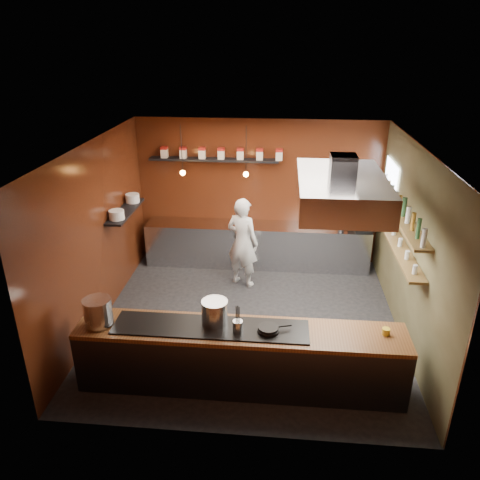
# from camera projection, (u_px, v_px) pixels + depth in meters

# --- Properties ---
(floor) EXTENTS (5.00, 5.00, 0.00)m
(floor) POSITION_uv_depth(u_px,v_px,m) (249.00, 321.00, 8.00)
(floor) COLOR black
(floor) RESTS_ON ground
(back_wall) EXTENTS (5.00, 0.00, 5.00)m
(back_wall) POSITION_uv_depth(u_px,v_px,m) (259.00, 192.00, 9.68)
(back_wall) COLOR #3C150A
(back_wall) RESTS_ON ground
(left_wall) EXTENTS (0.00, 5.00, 5.00)m
(left_wall) POSITION_uv_depth(u_px,v_px,m) (97.00, 235.00, 7.61)
(left_wall) COLOR #3C150A
(left_wall) RESTS_ON ground
(right_wall) EXTENTS (0.00, 5.00, 5.00)m
(right_wall) POSITION_uv_depth(u_px,v_px,m) (412.00, 247.00, 7.19)
(right_wall) COLOR #474428
(right_wall) RESTS_ON ground
(ceiling) EXTENTS (5.00, 5.00, 0.00)m
(ceiling) POSITION_uv_depth(u_px,v_px,m) (251.00, 146.00, 6.80)
(ceiling) COLOR silver
(ceiling) RESTS_ON back_wall
(window_pane) EXTENTS (0.00, 1.00, 1.00)m
(window_pane) POSITION_uv_depth(u_px,v_px,m) (390.00, 189.00, 8.58)
(window_pane) COLOR white
(window_pane) RESTS_ON right_wall
(prep_counter) EXTENTS (4.60, 0.65, 0.90)m
(prep_counter) POSITION_uv_depth(u_px,v_px,m) (257.00, 245.00, 9.80)
(prep_counter) COLOR silver
(prep_counter) RESTS_ON floor
(pass_counter) EXTENTS (4.40, 0.72, 0.94)m
(pass_counter) POSITION_uv_depth(u_px,v_px,m) (240.00, 357.00, 6.36)
(pass_counter) COLOR #38383D
(pass_counter) RESTS_ON floor
(tin_shelf) EXTENTS (2.60, 0.26, 0.04)m
(tin_shelf) POSITION_uv_depth(u_px,v_px,m) (214.00, 160.00, 9.35)
(tin_shelf) COLOR black
(tin_shelf) RESTS_ON back_wall
(plate_shelf) EXTENTS (0.30, 1.40, 0.04)m
(plate_shelf) POSITION_uv_depth(u_px,v_px,m) (125.00, 211.00, 8.49)
(plate_shelf) COLOR black
(plate_shelf) RESTS_ON left_wall
(bottle_shelf_upper) EXTENTS (0.26, 2.80, 0.04)m
(bottle_shelf_upper) POSITION_uv_depth(u_px,v_px,m) (400.00, 214.00, 7.31)
(bottle_shelf_upper) COLOR brown
(bottle_shelf_upper) RESTS_ON right_wall
(bottle_shelf_lower) EXTENTS (0.26, 2.80, 0.04)m
(bottle_shelf_lower) POSITION_uv_depth(u_px,v_px,m) (396.00, 241.00, 7.50)
(bottle_shelf_lower) COLOR brown
(bottle_shelf_lower) RESTS_ON right_wall
(extractor_hood) EXTENTS (1.20, 2.00, 0.72)m
(extractor_hood) POSITION_uv_depth(u_px,v_px,m) (341.00, 190.00, 6.52)
(extractor_hood) COLOR #38383D
(extractor_hood) RESTS_ON ceiling
(pendant_left) EXTENTS (0.10, 0.10, 0.95)m
(pendant_left) POSITION_uv_depth(u_px,v_px,m) (183.00, 170.00, 8.81)
(pendant_left) COLOR black
(pendant_left) RESTS_ON ceiling
(pendant_right) EXTENTS (0.10, 0.10, 0.95)m
(pendant_right) POSITION_uv_depth(u_px,v_px,m) (246.00, 172.00, 8.71)
(pendant_right) COLOR black
(pendant_right) RESTS_ON ceiling
(storage_tins) EXTENTS (2.43, 0.13, 0.22)m
(storage_tins) POSITION_uv_depth(u_px,v_px,m) (221.00, 153.00, 9.28)
(storage_tins) COLOR beige
(storage_tins) RESTS_ON tin_shelf
(plate_stacks) EXTENTS (0.26, 1.16, 0.16)m
(plate_stacks) POSITION_uv_depth(u_px,v_px,m) (125.00, 206.00, 8.45)
(plate_stacks) COLOR white
(plate_stacks) RESTS_ON plate_shelf
(bottles) EXTENTS (0.06, 2.66, 0.24)m
(bottles) POSITION_uv_depth(u_px,v_px,m) (402.00, 206.00, 7.25)
(bottles) COLOR silver
(bottles) RESTS_ON bottle_shelf_upper
(wine_glasses) EXTENTS (0.07, 2.37, 0.13)m
(wine_glasses) POSITION_uv_depth(u_px,v_px,m) (397.00, 237.00, 7.46)
(wine_glasses) COLOR silver
(wine_glasses) RESTS_ON bottle_shelf_lower
(stockpot_large) EXTENTS (0.44, 0.44, 0.37)m
(stockpot_large) POSITION_uv_depth(u_px,v_px,m) (98.00, 312.00, 6.20)
(stockpot_large) COLOR silver
(stockpot_large) RESTS_ON pass_counter
(stockpot_small) EXTENTS (0.39, 0.39, 0.33)m
(stockpot_small) POSITION_uv_depth(u_px,v_px,m) (215.00, 312.00, 6.22)
(stockpot_small) COLOR silver
(stockpot_small) RESTS_ON pass_counter
(utensil_crock) EXTENTS (0.14, 0.14, 0.17)m
(utensil_crock) POSITION_uv_depth(u_px,v_px,m) (238.00, 327.00, 6.05)
(utensil_crock) COLOR silver
(utensil_crock) RESTS_ON pass_counter
(frying_pan) EXTENTS (0.45, 0.29, 0.07)m
(frying_pan) POSITION_uv_depth(u_px,v_px,m) (269.00, 329.00, 6.08)
(frying_pan) COLOR black
(frying_pan) RESTS_ON pass_counter
(butter_jar) EXTENTS (0.10, 0.10, 0.09)m
(butter_jar) POSITION_uv_depth(u_px,v_px,m) (386.00, 331.00, 6.05)
(butter_jar) COLOR yellow
(butter_jar) RESTS_ON pass_counter
(espresso_machine) EXTENTS (0.49, 0.47, 0.40)m
(espresso_machine) POSITION_uv_depth(u_px,v_px,m) (362.00, 220.00, 9.31)
(espresso_machine) COLOR black
(espresso_machine) RESTS_ON prep_counter
(chef) EXTENTS (0.76, 0.65, 1.76)m
(chef) POSITION_uv_depth(u_px,v_px,m) (243.00, 242.00, 8.86)
(chef) COLOR white
(chef) RESTS_ON floor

